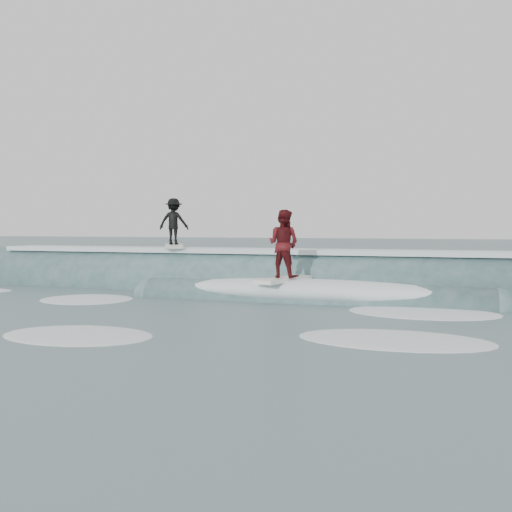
% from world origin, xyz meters
% --- Properties ---
extents(ground, '(160.00, 160.00, 0.00)m').
position_xyz_m(ground, '(0.00, 0.00, 0.00)').
color(ground, '#40595D').
rests_on(ground, ground).
extents(breaking_wave, '(21.99, 3.98, 2.40)m').
position_xyz_m(breaking_wave, '(0.22, 4.12, 0.04)').
color(breaking_wave, '#385E5E').
rests_on(breaking_wave, ground).
extents(surfer_black, '(1.37, 2.04, 1.57)m').
position_xyz_m(surfer_black, '(-3.06, 4.38, 2.01)').
color(surfer_black, silver).
rests_on(surfer_black, ground).
extents(surfer_red, '(1.14, 2.07, 1.87)m').
position_xyz_m(surfer_red, '(1.13, 2.18, 1.41)').
color(surfer_red, white).
rests_on(surfer_red, ground).
extents(whitewater, '(15.76, 7.04, 0.10)m').
position_xyz_m(whitewater, '(-0.46, -0.58, 0.00)').
color(whitewater, white).
rests_on(whitewater, ground).
extents(far_swells, '(38.93, 8.65, 0.80)m').
position_xyz_m(far_swells, '(0.37, 17.65, 0.00)').
color(far_swells, '#385E5E').
rests_on(far_swells, ground).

